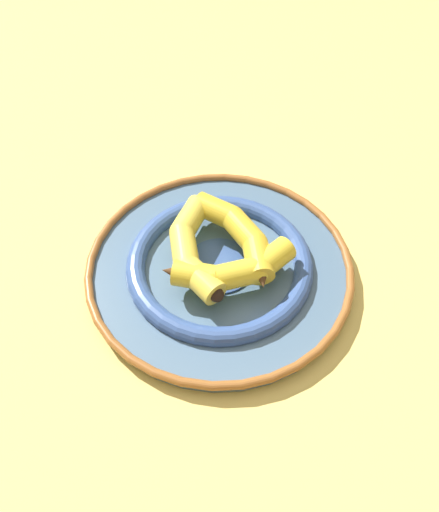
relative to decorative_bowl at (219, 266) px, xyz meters
name	(u,v)px	position (x,y,z in m)	size (l,w,h in m)	color
ground_plane	(213,302)	(0.03, -0.04, -0.01)	(2.80, 2.80, 0.00)	#E5CC6B
decorative_bowl	(219,266)	(0.00, 0.00, 0.00)	(0.35, 0.35, 0.03)	slate
banana_a	(191,246)	(-0.03, -0.02, 0.03)	(0.15, 0.12, 0.03)	yellow
banana_b	(232,270)	(0.03, -0.01, 0.03)	(0.10, 0.16, 0.03)	yellow
banana_c	(240,234)	(0.00, 0.04, 0.03)	(0.17, 0.08, 0.03)	gold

